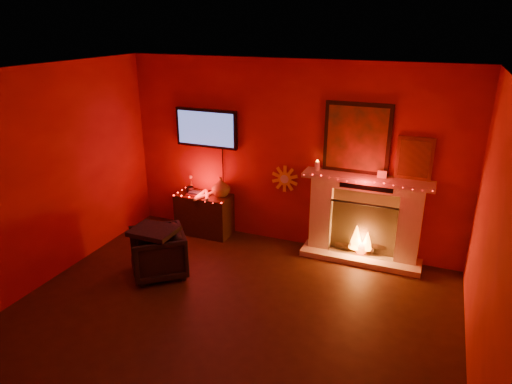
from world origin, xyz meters
TOP-DOWN VIEW (x-y plane):
  - room at (0.00, 0.00)m, footprint 5.00×5.00m
  - fireplace at (1.14, 2.39)m, footprint 1.72×0.40m
  - tv at (-1.30, 2.45)m, footprint 1.00×0.07m
  - sunburst_clock at (-0.05, 2.48)m, footprint 0.40×0.03m
  - console_table at (-1.27, 2.26)m, footprint 0.85×0.51m
  - armchair at (-1.25, 0.91)m, footprint 0.96×0.96m

SIDE VIEW (x-z plane):
  - armchair at x=-1.25m, z-range 0.00..0.63m
  - console_table at x=-1.27m, z-range -0.09..0.85m
  - fireplace at x=1.14m, z-range -0.37..1.81m
  - sunburst_clock at x=-0.05m, z-range 0.80..1.20m
  - room at x=0.00m, z-range -1.15..3.85m
  - tv at x=-1.30m, z-range 1.03..2.27m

